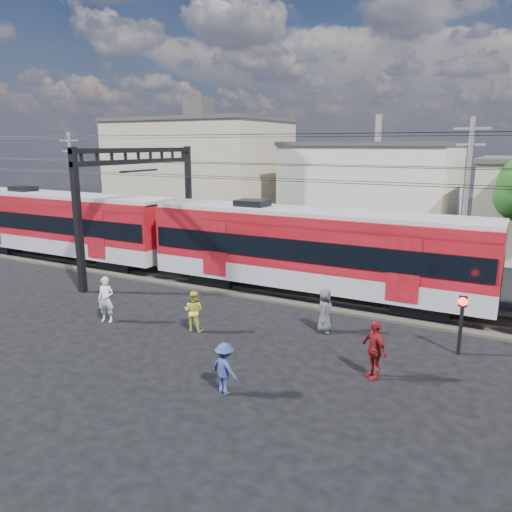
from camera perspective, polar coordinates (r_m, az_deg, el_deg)
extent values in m
plane|color=black|center=(17.37, -4.63, -11.57)|extent=(120.00, 120.00, 0.00)
cube|color=#2D2823|center=(24.02, 5.79, -4.49)|extent=(70.00, 3.40, 0.12)
cube|color=#59544C|center=(23.33, 5.09, -4.70)|extent=(70.00, 0.12, 0.12)
cube|color=#59544C|center=(24.65, 6.47, -3.77)|extent=(70.00, 0.12, 0.12)
cube|color=black|center=(37.67, -26.26, 0.99)|extent=(2.40, 2.20, 0.70)
cube|color=black|center=(30.04, -14.75, -0.79)|extent=(2.40, 2.20, 0.70)
cube|color=#96989D|center=(33.53, -21.26, 1.53)|extent=(16.00, 3.00, 0.90)
cube|color=maroon|center=(33.27, -21.49, 4.32)|extent=(16.00, 3.00, 2.40)
cube|color=black|center=(33.31, -21.46, 3.90)|extent=(15.68, 3.08, 0.95)
cube|color=#96989D|center=(33.13, -21.66, 6.46)|extent=(16.00, 2.60, 0.25)
cube|color=black|center=(26.10, -4.11, -2.40)|extent=(2.40, 2.20, 0.70)
cube|color=black|center=(22.55, 18.57, -5.49)|extent=(2.40, 2.20, 0.70)
cube|color=#96989D|center=(23.63, 6.42, -2.05)|extent=(16.00, 3.00, 0.90)
cube|color=maroon|center=(23.27, 6.52, 1.88)|extent=(16.00, 3.00, 2.40)
cube|color=black|center=(23.32, 6.50, 1.28)|extent=(15.68, 3.08, 0.95)
cube|color=#96989D|center=(23.07, 6.60, 4.93)|extent=(16.00, 2.60, 0.25)
cube|color=black|center=(25.36, -19.68, 3.72)|extent=(0.30, 0.30, 7.00)
cube|color=black|center=(32.03, -7.69, 6.06)|extent=(0.30, 0.30, 7.00)
cube|color=black|center=(28.30, -13.33, 11.68)|extent=(0.25, 9.30, 0.25)
cube|color=black|center=(28.32, -13.27, 10.47)|extent=(0.25, 9.30, 0.25)
cylinder|color=black|center=(22.37, 5.40, 8.46)|extent=(70.00, 0.03, 0.03)
cylinder|color=black|center=(23.67, 6.74, 8.65)|extent=(70.00, 0.03, 0.03)
cylinder|color=black|center=(22.34, 5.44, 10.25)|extent=(70.00, 0.03, 0.03)
cylinder|color=black|center=(23.63, 6.79, 10.35)|extent=(70.00, 0.03, 0.03)
cylinder|color=black|center=(19.77, 2.26, 13.76)|extent=(70.00, 0.03, 0.03)
cylinder|color=black|center=(26.24, 9.18, 13.34)|extent=(70.00, 0.03, 0.03)
cube|color=tan|center=(45.33, -6.39, 9.27)|extent=(14.00, 10.00, 9.00)
cube|color=#3F3D3A|center=(45.30, -6.54, 15.15)|extent=(14.28, 10.20, 0.30)
cube|color=beige|center=(41.81, 13.46, 7.35)|extent=(12.00, 12.00, 7.00)
cube|color=#3F3D3A|center=(41.65, 13.73, 12.35)|extent=(12.24, 12.24, 0.30)
cylinder|color=slate|center=(28.53, 22.84, 5.90)|extent=(0.24, 0.24, 8.50)
cube|color=slate|center=(28.39, 23.49, 13.22)|extent=(1.80, 0.12, 0.12)
cube|color=slate|center=(28.38, 23.34, 11.61)|extent=(1.40, 0.12, 0.12)
cylinder|color=slate|center=(41.16, -20.24, 7.54)|extent=(0.24, 0.24, 8.00)
cube|color=slate|center=(41.05, -20.61, 12.27)|extent=(1.80, 0.12, 0.12)
cube|color=slate|center=(41.05, -20.52, 11.15)|extent=(1.40, 0.12, 0.12)
imported|color=silver|center=(21.28, -16.77, -4.78)|extent=(0.77, 0.60, 1.88)
imported|color=#D2CD41|center=(19.58, -7.14, -6.25)|extent=(0.88, 0.74, 1.61)
imported|color=navy|center=(14.82, -3.59, -12.71)|extent=(1.11, 0.82, 1.55)
imported|color=maroon|center=(16.07, 13.35, -10.32)|extent=(1.15, 1.04, 1.88)
imported|color=#434348|center=(19.48, 7.88, -6.21)|extent=(0.66, 0.91, 1.72)
cylinder|color=black|center=(18.63, 22.33, -7.55)|extent=(0.13, 0.13, 1.97)
sphere|color=#FF140C|center=(18.35, 22.58, -4.81)|extent=(0.31, 0.31, 0.31)
cube|color=black|center=(18.35, 22.58, -4.81)|extent=(0.27, 0.07, 0.38)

